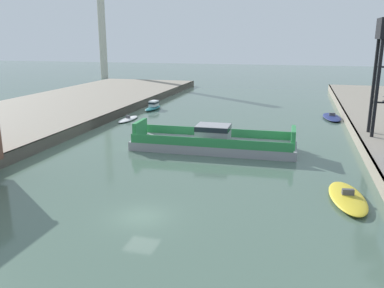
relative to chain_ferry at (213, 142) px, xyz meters
The scene contains 7 objects.
ground_plane 21.09m from the chain_ferry, 93.73° to the right, with size 400.00×400.00×0.00m, color #4C6656.
chain_ferry is the anchor object (origin of this frame).
moored_boat_near_left 32.03m from the chain_ferry, 124.07° to the left, with size 2.20×6.52×1.74m.
moored_boat_near_right 30.33m from the chain_ferry, 57.95° to the left, with size 3.67×8.49×1.05m.
moored_boat_mid_left 19.95m from the chain_ferry, 41.84° to the right, with size 3.71×8.30×1.08m.
moored_boat_mid_right 23.78m from the chain_ferry, 140.61° to the left, with size 2.16×6.62×0.86m.
smokestack_distant_a 104.72m from the chain_ferry, 124.48° to the left, with size 2.79×2.79×39.69m.
Camera 1 is at (11.53, -27.32, 13.71)m, focal length 37.49 mm.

